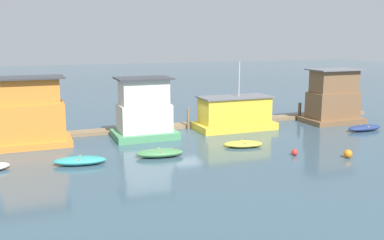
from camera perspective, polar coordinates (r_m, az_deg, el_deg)
ground_plane at (r=36.77m, az=-0.56°, el=-1.86°), size 200.00×200.00×0.00m
dock_walkway at (r=39.41m, az=-2.04°, el=-0.77°), size 42.40×1.50×0.30m
houseboat_orange at (r=34.65m, az=-20.88°, el=0.57°), size 5.94×3.55×5.27m
houseboat_green at (r=35.17m, az=-6.41°, el=1.15°), size 5.09×3.72×4.98m
houseboat_yellow at (r=38.60m, az=5.71°, el=0.79°), size 7.12×3.49×6.07m
houseboat_brown at (r=43.62m, az=18.30°, el=2.73°), size 5.57×3.55×5.19m
dinghy_teal at (r=28.95m, az=-14.73°, el=-5.25°), size 3.58×2.03×0.53m
dinghy_green at (r=29.87m, az=-4.33°, el=-4.39°), size 3.52×1.97×0.55m
dinghy_yellow at (r=32.68m, az=6.85°, el=-3.19°), size 3.21×2.13×0.43m
dinghy_navy at (r=40.88m, az=22.01°, el=-0.98°), size 3.58×1.30×0.54m
mooring_post_near_left at (r=44.15m, az=14.15°, el=1.12°), size 0.32×0.32×1.74m
mooring_post_centre at (r=38.58m, az=-0.50°, el=0.22°), size 0.24×0.24×1.95m
buoy_orange at (r=31.41m, az=20.08°, el=-4.24°), size 0.58×0.58×0.58m
buoy_red at (r=30.98m, az=13.52°, el=-4.20°), size 0.45×0.45×0.45m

